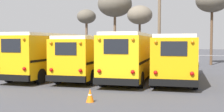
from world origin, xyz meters
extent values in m
plane|color=#424247|center=(0.00, 0.00, 0.00)|extent=(160.00, 160.00, 0.00)
cube|color=#EAAA0F|center=(-4.54, 0.04, 1.68)|extent=(2.77, 10.14, 2.68)
cube|color=white|center=(-4.54, 0.04, 3.12)|extent=(2.56, 9.73, 0.20)
cube|color=black|center=(-4.68, -5.04, 0.51)|extent=(2.54, 0.27, 0.36)
cube|color=black|center=(-4.68, -5.01, 2.41)|extent=(1.37, 0.07, 0.80)
sphere|color=red|center=(-3.75, -5.07, 1.07)|extent=(0.22, 0.22, 0.22)
sphere|color=orange|center=(-3.75, -5.07, 2.80)|extent=(0.18, 0.18, 0.18)
cube|color=black|center=(-5.79, 0.07, 1.48)|extent=(0.31, 9.86, 0.14)
cube|color=black|center=(-3.28, 0.00, 1.48)|extent=(0.31, 9.86, 0.14)
cylinder|color=black|center=(-5.59, 3.80, 0.48)|extent=(0.31, 0.96, 0.96)
cylinder|color=black|center=(-3.27, 3.74, 0.48)|extent=(0.31, 0.96, 0.96)
cylinder|color=black|center=(-5.81, -3.66, 0.48)|extent=(0.31, 0.96, 0.96)
cylinder|color=black|center=(-3.48, -3.73, 0.48)|extent=(0.31, 0.96, 0.96)
cube|color=#EAAA0F|center=(-1.51, 0.40, 1.57)|extent=(2.70, 9.95, 2.45)
cube|color=white|center=(-1.51, 0.40, 2.89)|extent=(2.50, 9.55, 0.20)
cube|color=black|center=(-1.36, -4.59, 0.52)|extent=(2.46, 0.27, 0.36)
cube|color=black|center=(-1.36, -4.56, 2.24)|extent=(1.32, 0.07, 0.74)
sphere|color=red|center=(-2.26, -4.62, 1.01)|extent=(0.22, 0.22, 0.22)
sphere|color=orange|center=(-2.26, -4.62, 2.57)|extent=(0.18, 0.18, 0.18)
sphere|color=red|center=(-0.46, -4.57, 1.01)|extent=(0.22, 0.22, 0.22)
sphere|color=orange|center=(-0.46, -4.57, 2.57)|extent=(0.18, 0.18, 0.18)
cube|color=black|center=(-2.73, 0.36, 1.38)|extent=(0.32, 9.68, 0.14)
cube|color=black|center=(-0.30, 0.43, 1.38)|extent=(0.32, 9.68, 0.14)
cylinder|color=black|center=(-2.75, 4.00, 0.48)|extent=(0.31, 0.98, 0.97)
cylinder|color=black|center=(-0.50, 4.07, 0.48)|extent=(0.31, 0.98, 0.97)
cylinder|color=black|center=(-2.52, -3.28, 0.48)|extent=(0.31, 0.98, 0.97)
cylinder|color=black|center=(-0.28, -3.21, 0.48)|extent=(0.31, 0.98, 0.97)
cube|color=yellow|center=(1.51, 0.09, 1.66)|extent=(2.81, 9.92, 2.66)
cube|color=white|center=(1.51, 0.09, 3.09)|extent=(2.60, 9.52, 0.20)
cube|color=black|center=(1.70, -4.86, 0.51)|extent=(2.50, 0.29, 0.36)
cube|color=black|center=(1.70, -4.84, 2.39)|extent=(1.35, 0.08, 0.80)
sphere|color=red|center=(0.78, -4.91, 1.06)|extent=(0.22, 0.22, 0.22)
sphere|color=orange|center=(0.78, -4.91, 2.77)|extent=(0.18, 0.18, 0.18)
sphere|color=red|center=(2.62, -4.84, 1.06)|extent=(0.22, 0.22, 0.22)
sphere|color=orange|center=(2.62, -4.84, 2.77)|extent=(0.18, 0.18, 0.18)
cube|color=black|center=(0.28, 0.05, 1.46)|extent=(0.38, 9.63, 0.14)
cube|color=black|center=(2.75, 0.14, 1.46)|extent=(0.38, 9.63, 0.14)
cylinder|color=black|center=(0.23, 3.66, 0.47)|extent=(0.32, 0.96, 0.95)
cylinder|color=black|center=(2.52, 3.75, 0.47)|extent=(0.32, 0.96, 0.95)
cylinder|color=black|center=(0.50, -3.57, 0.47)|extent=(0.32, 0.96, 0.95)
cylinder|color=black|center=(2.79, -3.48, 0.47)|extent=(0.32, 0.96, 0.95)
cube|color=#E5A00C|center=(4.54, 0.36, 1.59)|extent=(2.74, 9.54, 2.53)
cube|color=white|center=(4.54, 0.36, 2.96)|extent=(2.53, 9.16, 0.20)
cube|color=black|center=(4.68, -4.41, 0.51)|extent=(2.51, 0.27, 0.36)
cube|color=black|center=(4.68, -4.39, 2.29)|extent=(1.35, 0.07, 0.76)
sphere|color=red|center=(3.76, -4.45, 1.02)|extent=(0.22, 0.22, 0.22)
sphere|color=orange|center=(3.76, -4.45, 2.64)|extent=(0.18, 0.18, 0.18)
sphere|color=red|center=(5.60, -4.40, 1.02)|extent=(0.22, 0.22, 0.22)
sphere|color=orange|center=(5.60, -4.40, 2.64)|extent=(0.18, 0.18, 0.18)
cube|color=black|center=(3.30, 0.32, 1.40)|extent=(0.30, 9.28, 0.14)
cube|color=black|center=(5.78, 0.40, 1.40)|extent=(0.30, 9.28, 0.14)
cylinder|color=black|center=(3.29, 3.76, 0.47)|extent=(0.31, 0.95, 0.94)
cylinder|color=black|center=(5.59, 3.83, 0.47)|extent=(0.31, 0.95, 0.94)
cylinder|color=black|center=(3.49, -3.11, 0.47)|extent=(0.31, 0.95, 0.94)
cylinder|color=black|center=(5.79, -3.04, 0.47)|extent=(0.31, 0.95, 0.94)
cylinder|color=brown|center=(2.28, 9.34, 4.30)|extent=(0.30, 0.30, 8.61)
cylinder|color=brown|center=(-3.70, 14.07, 3.03)|extent=(0.31, 0.31, 6.06)
ellipsoid|color=#5B5447|center=(-3.70, 14.07, 7.21)|extent=(4.19, 4.19, 3.14)
cylinder|color=brown|center=(7.54, 14.31, 3.13)|extent=(0.28, 0.28, 6.26)
ellipsoid|color=#5B5447|center=(7.54, 14.31, 7.25)|extent=(3.60, 3.60, 2.70)
cylinder|color=#473323|center=(-0.36, 12.76, 2.44)|extent=(0.26, 0.26, 4.89)
ellipsoid|color=#6B6051|center=(-0.36, 12.76, 5.68)|extent=(2.89, 2.89, 2.17)
cylinder|color=brown|center=(-8.60, 17.04, 2.68)|extent=(0.34, 0.34, 5.35)
ellipsoid|color=#5B5447|center=(-8.60, 17.04, 6.07)|extent=(2.61, 2.61, 1.96)
cylinder|color=#939399|center=(-8.54, 6.97, 0.70)|extent=(0.06, 0.06, 1.40)
cylinder|color=#939399|center=(-6.10, 6.97, 0.70)|extent=(0.06, 0.06, 1.40)
cylinder|color=#939399|center=(-3.66, 6.97, 0.70)|extent=(0.06, 0.06, 1.40)
cylinder|color=#939399|center=(-1.22, 6.97, 0.70)|extent=(0.06, 0.06, 1.40)
cylinder|color=#939399|center=(1.22, 6.97, 0.70)|extent=(0.06, 0.06, 1.40)
cylinder|color=#939399|center=(3.66, 6.97, 0.70)|extent=(0.06, 0.06, 1.40)
cylinder|color=#939399|center=(6.10, 6.97, 0.70)|extent=(0.06, 0.06, 1.40)
cylinder|color=#939399|center=(0.00, 6.97, 1.40)|extent=(17.07, 0.04, 0.04)
cone|color=orange|center=(1.34, -7.76, 0.29)|extent=(0.36, 0.36, 0.59)
cylinder|color=white|center=(1.34, -7.76, 0.32)|extent=(0.17, 0.17, 0.06)
camera|label=1|loc=(5.69, -19.16, 2.66)|focal=45.00mm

